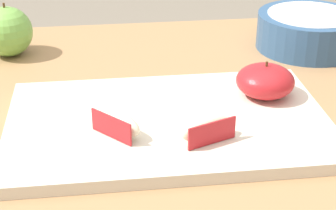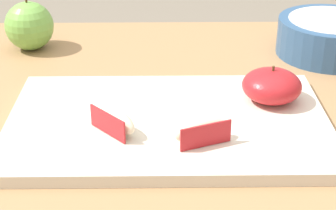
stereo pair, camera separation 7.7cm
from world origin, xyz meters
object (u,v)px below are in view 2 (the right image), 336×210
object	(u,v)px
apple_wedge_left	(115,120)
ceramic_fruit_bowl	(331,36)
apple_half_skin_up	(272,86)
whole_apple_granny_green	(29,26)
cutting_board	(168,123)
apple_wedge_back	(202,131)

from	to	relation	value
apple_wedge_left	ceramic_fruit_bowl	distance (m)	0.48
apple_half_skin_up	whole_apple_granny_green	distance (m)	0.48
cutting_board	whole_apple_granny_green	size ratio (longest dim) A/B	4.54
whole_apple_granny_green	cutting_board	bearing A→B (deg)	-50.56
cutting_board	whole_apple_granny_green	world-z (taller)	whole_apple_granny_green
cutting_board	whole_apple_granny_green	xyz separation A→B (m)	(-0.25, 0.31, 0.04)
apple_half_skin_up	ceramic_fruit_bowl	bearing A→B (deg)	56.19
cutting_board	apple_half_skin_up	bearing A→B (deg)	18.79
apple_wedge_left	apple_wedge_back	distance (m)	0.12
apple_half_skin_up	apple_wedge_back	size ratio (longest dim) A/B	1.12
whole_apple_granny_green	ceramic_fruit_bowl	bearing A→B (deg)	-3.57
apple_half_skin_up	whole_apple_granny_green	world-z (taller)	whole_apple_granny_green
apple_wedge_left	cutting_board	bearing A→B (deg)	27.11
whole_apple_granny_green	ceramic_fruit_bowl	xyz separation A→B (m)	(0.55, -0.03, -0.01)
apple_wedge_back	whole_apple_granny_green	world-z (taller)	whole_apple_granny_green
whole_apple_granny_green	ceramic_fruit_bowl	distance (m)	0.55
cutting_board	whole_apple_granny_green	distance (m)	0.40
apple_wedge_back	apple_wedge_left	bearing A→B (deg)	165.50
apple_wedge_back	ceramic_fruit_bowl	world-z (taller)	ceramic_fruit_bowl
apple_wedge_back	whole_apple_granny_green	distance (m)	0.48
apple_half_skin_up	whole_apple_granny_green	size ratio (longest dim) A/B	0.89
apple_half_skin_up	apple_wedge_left	bearing A→B (deg)	-158.46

